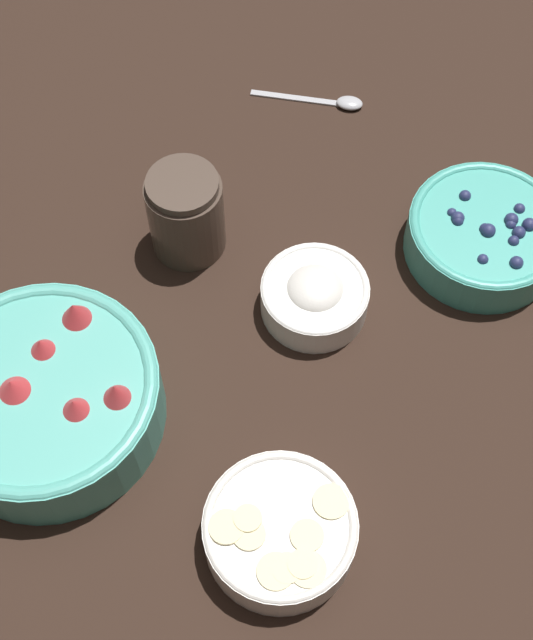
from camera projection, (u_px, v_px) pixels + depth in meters
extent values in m
plane|color=black|center=(248.00, 319.00, 0.94)|extent=(4.00, 4.00, 0.00)
cylinder|color=#56B7A8|center=(46.00, 401.00, 0.85)|extent=(0.22, 0.22, 0.07)
torus|color=#56B7A8|center=(39.00, 387.00, 0.83)|extent=(0.22, 0.22, 0.02)
cylinder|color=red|center=(42.00, 392.00, 0.83)|extent=(0.18, 0.18, 0.02)
cone|color=red|center=(75.00, 313.00, 0.85)|extent=(0.04, 0.04, 0.03)
cone|color=red|center=(42.00, 347.00, 0.83)|extent=(0.04, 0.04, 0.02)
cone|color=red|center=(75.00, 407.00, 0.80)|extent=(0.04, 0.04, 0.02)
cone|color=red|center=(116.00, 393.00, 0.81)|extent=(0.03, 0.03, 0.03)
cone|color=red|center=(13.00, 387.00, 0.81)|extent=(0.04, 0.04, 0.02)
cylinder|color=#47AD9E|center=(484.00, 237.00, 0.96)|extent=(0.17, 0.17, 0.05)
torus|color=#47AD9E|center=(488.00, 225.00, 0.94)|extent=(0.17, 0.17, 0.01)
cylinder|color=navy|center=(486.00, 229.00, 0.95)|extent=(0.13, 0.13, 0.01)
sphere|color=navy|center=(529.00, 225.00, 0.93)|extent=(0.02, 0.02, 0.02)
sphere|color=navy|center=(485.00, 229.00, 0.93)|extent=(0.01, 0.01, 0.01)
sphere|color=navy|center=(511.00, 224.00, 0.94)|extent=(0.01, 0.01, 0.01)
sphere|color=navy|center=(483.00, 259.00, 0.91)|extent=(0.01, 0.01, 0.01)
sphere|color=navy|center=(516.00, 263.00, 0.91)|extent=(0.01, 0.01, 0.01)
sphere|color=navy|center=(452.00, 213.00, 0.94)|extent=(0.01, 0.01, 0.01)
sphere|color=navy|center=(465.00, 196.00, 0.95)|extent=(0.01, 0.01, 0.01)
sphere|color=navy|center=(488.00, 231.00, 0.93)|extent=(0.02, 0.02, 0.02)
sphere|color=navy|center=(511.00, 220.00, 0.94)|extent=(0.01, 0.01, 0.01)
sphere|color=navy|center=(458.00, 218.00, 0.94)|extent=(0.01, 0.01, 0.01)
sphere|color=navy|center=(514.00, 241.00, 0.93)|extent=(0.01, 0.01, 0.01)
sphere|color=navy|center=(458.00, 221.00, 0.94)|extent=(0.01, 0.01, 0.01)
sphere|color=navy|center=(519.00, 233.00, 0.93)|extent=(0.01, 0.01, 0.01)
sphere|color=navy|center=(519.00, 209.00, 0.95)|extent=(0.01, 0.01, 0.01)
cylinder|color=white|center=(280.00, 532.00, 0.80)|extent=(0.14, 0.14, 0.05)
torus|color=white|center=(280.00, 525.00, 0.78)|extent=(0.14, 0.14, 0.01)
cylinder|color=beige|center=(280.00, 528.00, 0.79)|extent=(0.11, 0.11, 0.01)
cylinder|color=beige|center=(226.00, 527.00, 0.78)|extent=(0.03, 0.03, 0.01)
cylinder|color=beige|center=(331.00, 502.00, 0.79)|extent=(0.03, 0.03, 0.00)
cylinder|color=beige|center=(307.00, 536.00, 0.77)|extent=(0.03, 0.03, 0.00)
cylinder|color=beige|center=(249.00, 534.00, 0.77)|extent=(0.03, 0.03, 0.00)
cylinder|color=beige|center=(248.00, 519.00, 0.78)|extent=(0.03, 0.03, 0.01)
cylinder|color=beige|center=(308.00, 569.00, 0.76)|extent=(0.03, 0.03, 0.00)
cylinder|color=beige|center=(276.00, 571.00, 0.76)|extent=(0.03, 0.03, 0.00)
cylinder|color=beige|center=(303.00, 564.00, 0.76)|extent=(0.03, 0.03, 0.01)
cylinder|color=beige|center=(287.00, 568.00, 0.76)|extent=(0.03, 0.03, 0.00)
cylinder|color=white|center=(314.00, 298.00, 0.93)|extent=(0.11, 0.11, 0.04)
torus|color=white|center=(315.00, 289.00, 0.91)|extent=(0.11, 0.11, 0.01)
cylinder|color=white|center=(315.00, 292.00, 0.92)|extent=(0.09, 0.09, 0.01)
ellipsoid|color=white|center=(315.00, 289.00, 0.91)|extent=(0.06, 0.06, 0.03)
cylinder|color=#4C3D33|center=(186.00, 216.00, 0.94)|extent=(0.08, 0.08, 0.09)
cylinder|color=#512D1E|center=(187.00, 220.00, 0.95)|extent=(0.07, 0.07, 0.07)
cylinder|color=#4C3D33|center=(182.00, 185.00, 0.90)|extent=(0.07, 0.07, 0.01)
cube|color=#B2B2B7|center=(295.00, 97.00, 1.09)|extent=(0.03, 0.11, 0.01)
ellipsoid|color=#B2B2B7|center=(350.00, 103.00, 1.08)|extent=(0.03, 0.04, 0.01)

